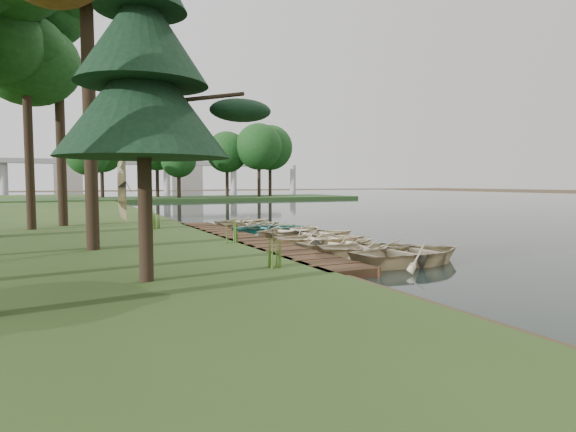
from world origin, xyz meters
name	(u,v)px	position (x,y,z in m)	size (l,w,h in m)	color
ground	(281,243)	(0.00, 0.00, 0.00)	(300.00, 300.00, 0.00)	#3D2F1D
water	(457,206)	(30.00, 20.00, 0.03)	(130.00, 200.00, 0.05)	black
boardwalk	(245,241)	(-1.60, 0.00, 0.15)	(1.60, 16.00, 0.30)	#3D2817
peninsula	(184,199)	(8.00, 50.00, 0.23)	(50.00, 14.00, 0.45)	#27441E
far_trees	(160,154)	(4.67, 50.00, 6.43)	(45.60, 5.60, 8.80)	black
bridge	(139,166)	(12.31, 120.00, 7.08)	(95.90, 4.00, 8.60)	#A5A5A0
building_a	(185,163)	(30.00, 140.00, 9.00)	(10.00, 8.00, 18.00)	#A5A5A0
building_b	(68,171)	(-5.00, 145.00, 6.00)	(8.00, 8.00, 12.00)	#A5A5A0
rowboat_0	(412,251)	(1.29, -6.74, 0.46)	(2.84, 3.97, 0.82)	beige
rowboat_1	(372,246)	(0.96, -5.16, 0.42)	(2.56, 3.58, 0.74)	beige
rowboat_2	(339,241)	(0.87, -3.23, 0.38)	(2.29, 3.21, 0.66)	beige
rowboat_3	(321,237)	(0.71, -2.19, 0.43)	(2.59, 3.63, 0.75)	beige
rowboat_4	(314,232)	(1.29, -0.57, 0.44)	(2.68, 3.75, 0.78)	beige
rowboat_5	(294,229)	(1.17, 1.11, 0.43)	(2.64, 3.69, 0.76)	beige
rowboat_6	(271,227)	(0.71, 2.67, 0.42)	(2.55, 3.58, 0.74)	teal
rowboat_7	(270,225)	(1.20, 3.93, 0.38)	(2.26, 3.16, 0.65)	beige
rowboat_8	(252,223)	(0.88, 5.55, 0.39)	(2.34, 3.28, 0.68)	beige
rowboat_9	(245,220)	(1.14, 7.33, 0.40)	(2.39, 3.35, 0.69)	beige
stored_rowboat	(125,216)	(-4.96, 10.27, 0.66)	(2.51, 3.52, 0.73)	beige
tree_4	(25,52)	(-9.55, 7.67, 8.59)	(4.52, 4.52, 10.28)	black
tree_6	(57,11)	(-8.16, 9.21, 11.17)	(4.11, 4.11, 12.83)	black
pine_tree	(142,65)	(-6.65, -7.08, 5.13)	(3.80, 3.80, 7.89)	black
reeds_0	(275,249)	(-3.25, -6.65, 0.77)	(0.60, 0.60, 0.93)	#3F661E
reeds_1	(230,229)	(-2.60, -1.13, 0.82)	(0.60, 0.60, 1.03)	#3F661E
reeds_2	(157,220)	(-4.12, 5.31, 0.74)	(0.60, 0.60, 0.89)	#3F661E
reeds_3	(155,214)	(-3.77, 7.76, 0.87)	(0.60, 0.60, 1.14)	#3F661E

